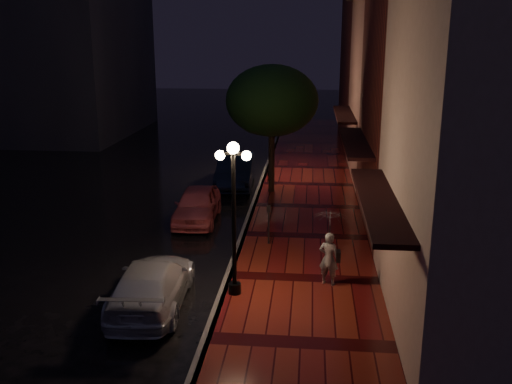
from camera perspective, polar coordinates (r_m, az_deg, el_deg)
The scene contains 15 objects.
ground at distance 20.97m, azimuth -1.28°, elevation -4.55°, with size 120.00×120.00×0.00m, color black.
sidewalk at distance 20.81m, azimuth 4.90°, elevation -4.55°, with size 4.50×60.00×0.15m, color #480C0D.
curb at distance 20.95m, azimuth -1.28°, elevation -4.36°, with size 0.25×60.00×0.15m, color #595451.
storefront_near at distance 14.63m, azimuth 23.89°, elevation 2.64°, with size 5.00×8.00×8.50m, color gray.
storefront_mid at distance 22.13m, azimuth 17.91°, elevation 10.38°, with size 5.00×8.00×11.00m, color #511914.
storefront_far at distance 30.05m, azimuth 14.61°, elevation 9.83°, with size 5.00×8.00×9.00m, color #8C5951.
storefront_extra at distance 39.90m, azimuth 12.48°, elevation 11.93°, with size 5.00×12.00×10.00m, color #511914.
streetlamp_near at distance 15.40m, azimuth -2.24°, elevation -1.80°, with size 0.96×0.36×4.31m.
streetlamp_far at distance 29.01m, azimuth 1.50°, elevation 6.34°, with size 0.96×0.36×4.31m.
street_tree at distance 25.79m, azimuth 1.62°, elevation 8.90°, with size 4.16×4.16×5.80m.
pink_car at distance 22.68m, azimuth -5.90°, elevation -1.27°, with size 1.61×4.00×1.36m, color #C14F58.
navy_car at distance 27.77m, azimuth -2.04°, elevation 2.12°, with size 1.66×4.77×1.57m, color black.
silver_car at distance 15.85m, azimuth -10.39°, elevation -9.06°, with size 1.84×4.53×1.31m, color #B5B5BD.
woman_with_umbrella at distance 16.43m, azimuth 7.38°, elevation -4.44°, with size 0.92×0.94×2.21m.
parking_meter at distance 19.67m, azimuth 1.28°, elevation -2.88°, with size 0.13×0.10×1.38m.
Camera 1 is at (2.37, -19.58, 7.14)m, focal length 40.00 mm.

